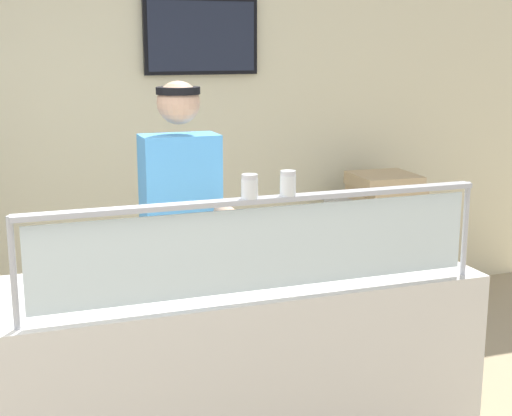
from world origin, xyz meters
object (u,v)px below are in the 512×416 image
Objects in this scene: parmesan_shaker at (250,188)px; worker_figure at (182,233)px; pizza_server at (187,269)px; pepper_flake_shaker at (288,185)px; pizza_box_stack at (384,186)px; pizza_tray at (194,272)px.

worker_figure reaches higher than parmesan_shaker.
pizza_server is at bearing 113.13° from parmesan_shaker.
pepper_flake_shaker reaches higher than pizza_box_stack.
pizza_tray is 0.90× the size of pizza_box_stack.
pizza_tray is 0.54m from worker_figure.
pizza_box_stack is at bearing 56.51° from pizza_server.
pepper_flake_shaker is 0.20× the size of pizza_box_stack.
pepper_flake_shaker is at bearing -78.15° from worker_figure.
pizza_box_stack is at bearing 30.84° from worker_figure.
parmesan_shaker is 1.00m from worker_figure.
pepper_flake_shaker is 2.54m from pizza_box_stack.
worker_figure reaches higher than pizza_box_stack.
pizza_tray is 0.59m from parmesan_shaker.
worker_figure is (0.12, 0.55, 0.02)m from pizza_server.
pepper_flake_shaker is (0.31, -0.36, 0.41)m from pizza_server.
pepper_flake_shaker reaches higher than pizza_server.
worker_figure is (0.09, 0.53, 0.04)m from pizza_tray.
parmesan_shaker is 0.19× the size of pizza_box_stack.
parmesan_shaker is at bearing -131.14° from pizza_box_stack.
pepper_flake_shaker is at bearing -0.00° from parmesan_shaker.
pizza_tray is at bearing 46.70° from pizza_server.
worker_figure is at bearing 92.22° from parmesan_shaker.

